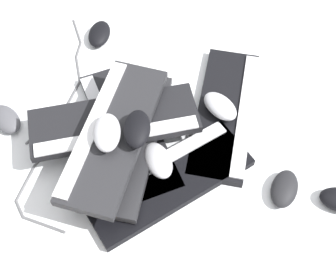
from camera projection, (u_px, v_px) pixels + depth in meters
name	position (u px, v px, depth m)	size (l,w,h in m)	color
ground_plane	(184.00, 156.00, 1.25)	(3.20, 3.20, 0.00)	white
keyboard_0	(128.00, 130.00, 1.28)	(0.41, 0.42, 0.03)	black
keyboard_1	(168.00, 181.00, 1.20)	(0.38, 0.44, 0.03)	black
keyboard_2	(226.00, 112.00, 1.31)	(0.22, 0.46, 0.03)	black
keyboard_3	(127.00, 140.00, 1.23)	(0.22, 0.46, 0.03)	#232326
keyboard_4	(114.00, 122.00, 1.22)	(0.45, 0.37, 0.03)	black
keyboard_5	(113.00, 133.00, 1.17)	(0.19, 0.45, 0.03)	#232326
mouse_0	(284.00, 189.00, 1.18)	(0.11, 0.07, 0.04)	black
mouse_1	(220.00, 106.00, 1.28)	(0.11, 0.07, 0.04)	#B7B7BC
mouse_2	(6.00, 119.00, 1.29)	(0.11, 0.07, 0.04)	#4C4C51
mouse_4	(158.00, 160.00, 1.19)	(0.11, 0.07, 0.04)	#B7B7BC
mouse_5	(137.00, 129.00, 1.13)	(0.11, 0.07, 0.04)	black
mouse_6	(99.00, 34.00, 1.47)	(0.11, 0.07, 0.04)	black
mouse_7	(107.00, 133.00, 1.13)	(0.11, 0.07, 0.04)	#B7B7BC
cable_0	(58.00, 178.00, 1.21)	(0.19, 0.26, 0.01)	#59595B
cable_1	(68.00, 78.00, 1.39)	(0.15, 0.48, 0.01)	#59595B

